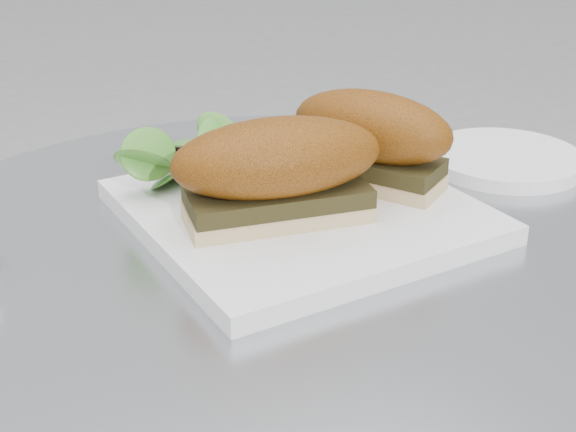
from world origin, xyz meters
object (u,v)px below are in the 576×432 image
sandwich_left (278,169)px  plate (300,211)px  saucer (504,159)px  sandwich_right (371,137)px

sandwich_left → plate: bearing=45.0°
sandwich_left → saucer: sandwich_left is taller
sandwich_left → sandwich_right: size_ratio=1.14×
plate → saucer: bearing=-2.0°
plate → sandwich_right: bearing=-1.7°
plate → sandwich_left: (-0.03, -0.02, 0.05)m
sandwich_left → saucer: (0.26, 0.01, -0.05)m
plate → sandwich_left: sandwich_left is taller
sandwich_left → sandwich_right: bearing=25.0°
plate → sandwich_left: bearing=-151.1°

